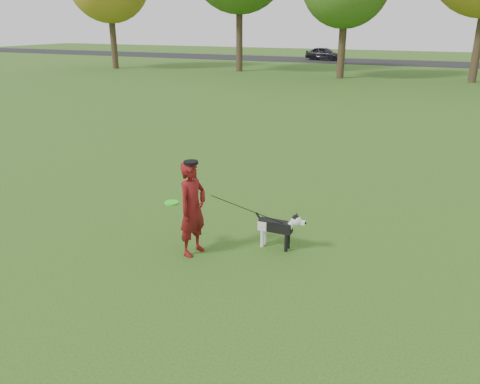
% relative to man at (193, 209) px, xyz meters
% --- Properties ---
extents(ground, '(120.00, 120.00, 0.00)m').
position_rel_man_xyz_m(ground, '(0.55, 0.41, -0.77)').
color(ground, '#285116').
rests_on(ground, ground).
extents(road, '(120.00, 7.00, 0.02)m').
position_rel_man_xyz_m(road, '(0.55, 40.41, -0.76)').
color(road, black).
rests_on(road, ground).
extents(man, '(0.46, 0.62, 1.54)m').
position_rel_man_xyz_m(man, '(0.00, 0.00, 0.00)').
color(man, '#5C0D11').
rests_on(man, ground).
extents(dog, '(0.87, 0.17, 0.66)m').
position_rel_man_xyz_m(dog, '(1.20, 0.71, -0.36)').
color(dog, black).
rests_on(dog, ground).
extents(car_left, '(3.83, 2.20, 1.23)m').
position_rel_man_xyz_m(car_left, '(-8.26, 40.41, -0.14)').
color(car_left, black).
rests_on(car_left, road).
extents(man_held_items, '(1.81, 0.85, 1.10)m').
position_rel_man_xyz_m(man_held_items, '(0.84, 0.33, -0.01)').
color(man_held_items, '#2FF01E').
rests_on(man_held_items, ground).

